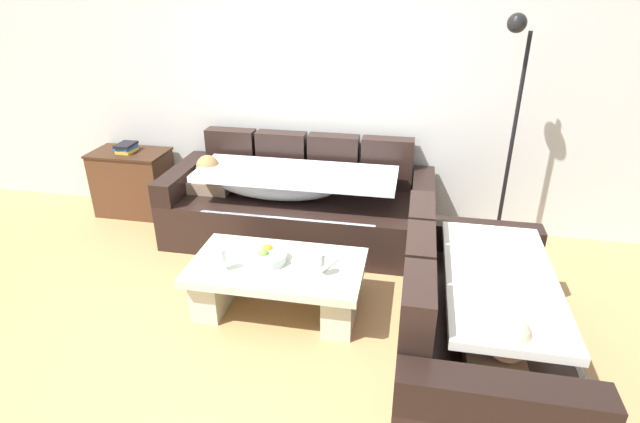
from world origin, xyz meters
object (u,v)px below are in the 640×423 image
Objects in this scene: floor_lamp at (509,126)px; book_stack_on_cabinet at (126,147)px; couch_along_wall at (295,204)px; couch_near_window at (476,325)px; wine_glass_near_right at (320,260)px; fruit_bowl at (267,256)px; side_cabinet at (133,182)px; open_magazine at (313,261)px; coffee_table at (278,281)px; wine_glass_near_left at (222,255)px.

book_stack_on_cabinet is at bearing 177.71° from floor_lamp.
couch_near_window is (1.44, -1.46, 0.00)m from couch_along_wall.
couch_along_wall is at bearing 111.17° from wine_glass_near_right.
fruit_bowl is at bearing 164.74° from wine_glass_near_right.
side_cabinet is at bearing 61.88° from couch_near_window.
couch_along_wall is at bearing 44.71° from couch_near_window.
couch_near_window is 2.39× the size of side_cabinet.
coffee_table is at bearing -141.91° from open_magazine.
couch_along_wall is 1.19× the size of floor_lamp.
floor_lamp reaches higher than fruit_bowl.
open_magazine is (0.38, -1.01, 0.05)m from couch_along_wall.
book_stack_on_cabinet is 0.11× the size of floor_lamp.
coffee_table is 1.67× the size of side_cabinet.
book_stack_on_cabinet is (-1.78, 1.30, 0.26)m from fruit_bowl.
coffee_table is 4.29× the size of fruit_bowl.
coffee_table is 7.23× the size of wine_glass_near_right.
fruit_bowl is 2.19m from side_cabinet.
couch_near_window is 1.43× the size of coffee_table.
fruit_bowl reaches higher than open_magazine.
open_magazine is at bearing 10.90° from fruit_bowl.
book_stack_on_cabinet reaches higher than wine_glass_near_left.
coffee_table is 2.16m from floor_lamp.
wine_glass_near_left is (-0.20, -1.24, 0.16)m from couch_along_wall.
wine_glass_near_left is 2.12m from book_stack_on_cabinet.
book_stack_on_cabinet is at bearing 144.69° from coffee_table.
couch_near_window is at bearing -7.50° from wine_glass_near_left.
couch_along_wall is 2.05m from couch_near_window.
wine_glass_near_left is 2.11m from side_cabinet.
couch_near_window is at bearing -28.12° from side_cabinet.
couch_near_window reaches higher than open_magazine.
fruit_bowl reaches higher than coffee_table.
wine_glass_near_right is 2.60m from book_stack_on_cabinet.
fruit_bowl is 1.69× the size of wine_glass_near_right.
coffee_table is (0.14, -1.09, -0.09)m from couch_along_wall.
couch_near_window is at bearing -99.90° from floor_lamp.
wine_glass_near_right is at bearing 5.37° from wine_glass_near_left.
wine_glass_near_left reaches higher than fruit_bowl.
coffee_table is 2.32m from book_stack_on_cabinet.
book_stack_on_cabinet is (-2.10, 1.24, 0.30)m from open_magazine.
floor_lamp is (1.92, 1.33, 0.62)m from wine_glass_near_left.
open_magazine is at bearing 114.88° from wine_glass_near_right.
floor_lamp is (1.26, 1.27, 0.62)m from wine_glass_near_right.
fruit_bowl is at bearing 166.77° from coffee_table.
wine_glass_near_left is 0.09× the size of floor_lamp.
open_magazine is 1.88m from floor_lamp.
wine_glass_near_right is (0.66, 0.06, 0.00)m from wine_glass_near_left.
couch_near_window is at bearing -15.75° from coffee_table.
couch_along_wall is at bearing 93.08° from fruit_bowl.
book_stack_on_cabinet is at bearing 172.50° from couch_along_wall.
couch_near_window reaches higher than coffee_table.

